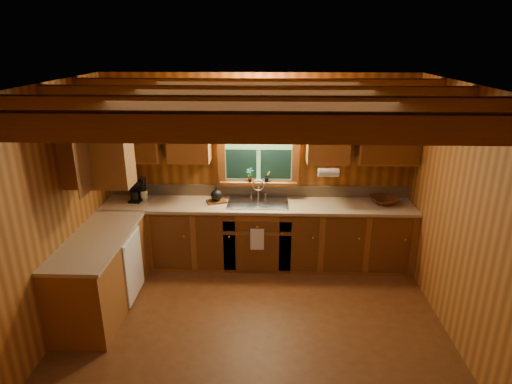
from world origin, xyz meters
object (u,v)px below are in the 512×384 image
Objects in this scene: sink at (258,206)px; wicker_basket at (384,201)px; coffee_maker at (136,191)px; cutting_board at (217,201)px.

wicker_basket is (1.71, 0.04, 0.09)m from sink.
sink reaches higher than coffee_maker.
coffee_maker is 3.39m from wicker_basket.
coffee_maker is 1.12× the size of cutting_board.
sink is at bearing 2.36° from coffee_maker.
cutting_board is at bearing 177.74° from sink.
coffee_maker is 1.12m from cutting_board.
coffee_maker reaches higher than cutting_board.
cutting_board is at bearing 2.68° from coffee_maker.
wicker_basket reaches higher than cutting_board.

